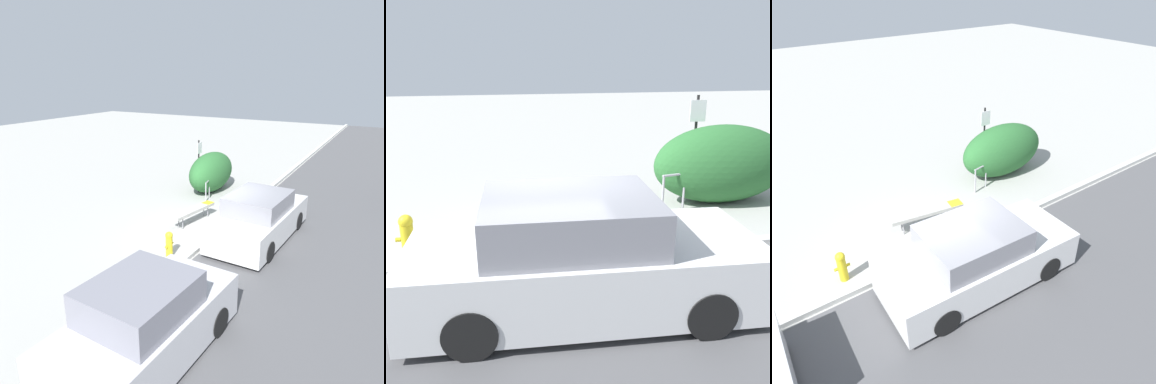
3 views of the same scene
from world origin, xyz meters
TOP-DOWN VIEW (x-y plane):
  - ground_plane at (0.00, 0.00)m, footprint 60.00×60.00m
  - curb at (0.00, 0.00)m, footprint 60.00×0.20m
  - bench at (0.58, 1.15)m, footprint 2.06×0.65m
  - bike_rack at (2.92, 1.80)m, footprint 0.55×0.15m
  - sign_post at (3.70, 2.62)m, footprint 0.36×0.08m
  - fire_hydrant at (-2.04, 0.51)m, footprint 0.36×0.22m
  - shrub_hedge at (4.20, 2.27)m, footprint 3.08×1.46m
  - parked_car_near at (0.38, -1.29)m, footprint 4.40×2.00m

SIDE VIEW (x-z plane):
  - ground_plane at x=0.00m, z-range 0.00..0.00m
  - curb at x=0.00m, z-range 0.00..0.13m
  - fire_hydrant at x=-2.04m, z-range 0.03..0.79m
  - bench at x=0.58m, z-range 0.18..0.68m
  - bike_rack at x=2.92m, z-range 0.09..0.91m
  - parked_car_near at x=0.38m, z-range -0.08..1.44m
  - shrub_hedge at x=4.20m, z-range 0.00..1.71m
  - sign_post at x=3.70m, z-range 0.23..2.53m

